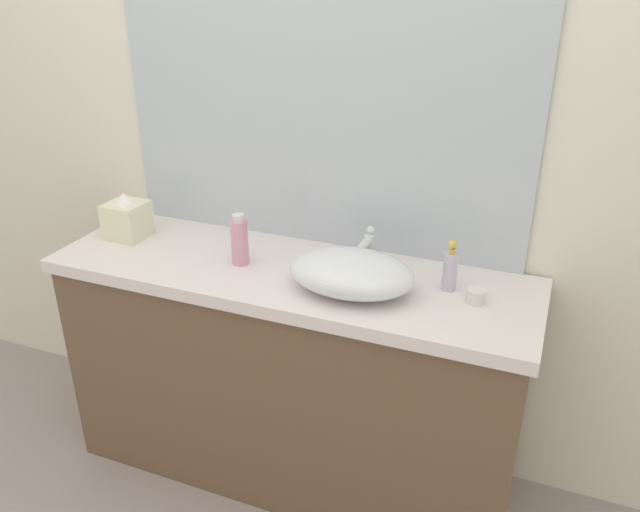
{
  "coord_description": "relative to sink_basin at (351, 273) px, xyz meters",
  "views": [
    {
      "loc": [
        0.85,
        -1.31,
        1.82
      ],
      "look_at": [
        0.17,
        0.41,
        0.95
      ],
      "focal_mm": 35.73,
      "sensor_mm": 36.0,
      "label": 1
    }
  ],
  "objects": [
    {
      "name": "soap_dispenser",
      "position": [
        0.28,
        0.12,
        0.01
      ],
      "size": [
        0.05,
        0.05,
        0.17
      ],
      "color": "silver",
      "rests_on": "vanity_counter"
    },
    {
      "name": "faucet",
      "position": [
        0.0,
        0.16,
        0.02
      ],
      "size": [
        0.03,
        0.13,
        0.14
      ],
      "color": "silver",
      "rests_on": "vanity_counter"
    },
    {
      "name": "wall_mirror_panel",
      "position": [
        -0.24,
        0.32,
        0.54
      ],
      "size": [
        1.48,
        0.01,
        1.21
      ],
      "primitive_type": "cube",
      "color": "#B2BCC6",
      "rests_on": "vanity_counter"
    },
    {
      "name": "tissue_box",
      "position": [
        -0.91,
        0.09,
        0.01
      ],
      "size": [
        0.14,
        0.14,
        0.17
      ],
      "color": "beige",
      "rests_on": "vanity_counter"
    },
    {
      "name": "vanity_counter",
      "position": [
        -0.24,
        0.06,
        -0.49
      ],
      "size": [
        1.66,
        0.52,
        0.87
      ],
      "color": "brown",
      "rests_on": "ground"
    },
    {
      "name": "sink_basin",
      "position": [
        0.0,
        0.0,
        0.0
      ],
      "size": [
        0.4,
        0.28,
        0.12
      ],
      "primitive_type": "ellipsoid",
      "color": "silver",
      "rests_on": "vanity_counter"
    },
    {
      "name": "candle_jar",
      "position": [
        0.38,
        0.07,
        -0.04
      ],
      "size": [
        0.06,
        0.06,
        0.04
      ],
      "primitive_type": "cylinder",
      "color": "silver",
      "rests_on": "vanity_counter"
    },
    {
      "name": "bathroom_wall_rear",
      "position": [
        -0.29,
        0.36,
        0.37
      ],
      "size": [
        6.0,
        0.06,
        2.6
      ],
      "primitive_type": "cube",
      "color": "silver",
      "rests_on": "ground"
    },
    {
      "name": "lotion_bottle",
      "position": [
        -0.42,
        0.04,
        0.02
      ],
      "size": [
        0.06,
        0.06,
        0.18
      ],
      "color": "pink",
      "rests_on": "vanity_counter"
    }
  ]
}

